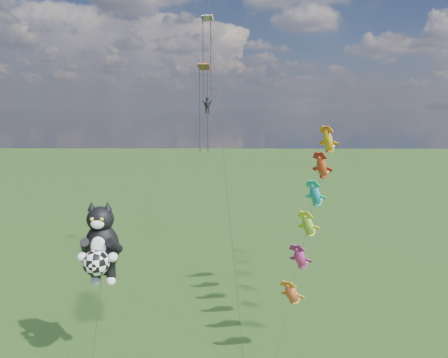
{
  "coord_description": "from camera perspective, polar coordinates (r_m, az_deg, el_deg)",
  "views": [
    {
      "loc": [
        7.24,
        -27.98,
        16.89
      ],
      "look_at": [
        6.84,
        7.62,
        10.98
      ],
      "focal_mm": 35.0,
      "sensor_mm": 36.0,
      "label": 1
    }
  ],
  "objects": [
    {
      "name": "fish_windsock_rig",
      "position": [
        32.4,
        11.36,
        -4.04
      ],
      "size": [
        7.03,
        14.44,
        16.83
      ],
      "rotation": [
        0.0,
        0.0,
        -0.12
      ],
      "color": "brown",
      "rests_on": "ground"
    },
    {
      "name": "parafoil_rig",
      "position": [
        40.12,
        -2.15,
        11.26
      ],
      "size": [
        4.0,
        17.21,
        27.21
      ],
      "rotation": [
        0.0,
        0.0,
        0.27
      ],
      "color": "brown",
      "rests_on": "ground"
    },
    {
      "name": "ground",
      "position": [
        33.47,
        -12.81,
        -21.13
      ],
      "size": [
        300.0,
        300.0,
        0.0
      ],
      "primitive_type": "plane",
      "color": "#14340D"
    },
    {
      "name": "cat_kite_rig",
      "position": [
        29.23,
        -15.82,
        -8.34
      ],
      "size": [
        2.54,
        4.15,
        10.99
      ],
      "rotation": [
        0.0,
        0.0,
        -0.08
      ],
      "color": "brown",
      "rests_on": "ground"
    }
  ]
}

